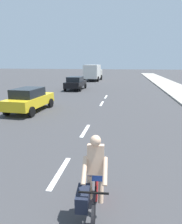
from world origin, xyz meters
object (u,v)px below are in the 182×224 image
at_px(cyclist, 93,182).
at_px(parked_car_black, 76,83).
at_px(delivery_truck, 93,72).
at_px(parked_car_yellow, 30,99).

xyz_separation_m(cyclist, parked_car_black, (-5.39, 19.45, 0.01)).
relative_size(parked_car_black, delivery_truck, 0.68).
bearing_deg(parked_car_black, delivery_truck, 89.75).
relative_size(cyclist, parked_car_black, 0.42).
height_order(parked_car_yellow, delivery_truck, delivery_truck).
distance_m(parked_car_yellow, delivery_truck, 23.49).
bearing_deg(parked_car_yellow, cyclist, -53.11).
distance_m(cyclist, parked_car_yellow, 10.19).
distance_m(cyclist, parked_car_black, 20.18).
bearing_deg(delivery_truck, parked_car_black, -88.89).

